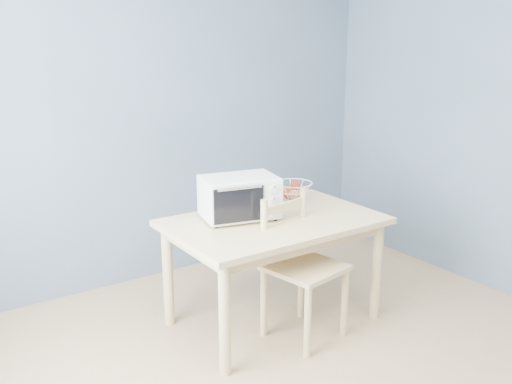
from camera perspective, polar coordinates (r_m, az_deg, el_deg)
room at (r=2.75m, az=10.43°, el=1.71°), size 4.01×4.51×2.61m
dining_table at (r=3.85m, az=1.80°, el=-4.14°), size 1.40×0.90×0.75m
toaster_oven at (r=3.78m, az=-1.94°, el=-0.51°), size 0.55×0.44×0.29m
fruit_basket at (r=4.26m, az=3.78°, el=0.16°), size 0.36×0.36×0.14m
dining_chair at (r=3.77m, az=4.40°, el=-7.64°), size 0.51×0.51×0.94m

